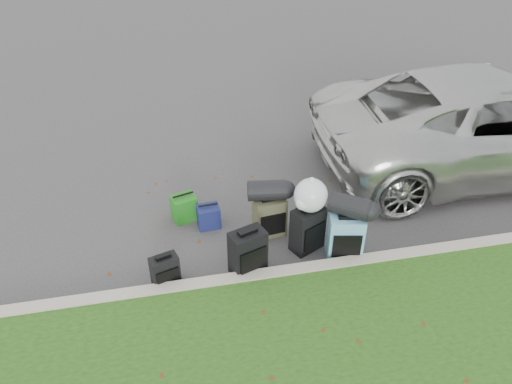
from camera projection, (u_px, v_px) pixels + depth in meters
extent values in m
plane|color=#383535|center=(266.00, 230.00, 7.22)|extent=(120.00, 120.00, 0.00)
cube|color=#9E937F|center=(282.00, 274.00, 6.37)|extent=(120.00, 0.18, 0.15)
imported|color=#B7B7B2|center=(491.00, 121.00, 8.26)|extent=(5.91, 2.85, 1.62)
cube|color=black|center=(165.00, 271.00, 6.22)|extent=(0.39, 0.28, 0.43)
cube|color=black|center=(248.00, 253.00, 6.35)|extent=(0.51, 0.40, 0.65)
cube|color=#373724|center=(269.00, 217.00, 6.99)|extent=(0.47, 0.33, 0.60)
cube|color=teal|center=(345.00, 237.00, 6.59)|extent=(0.50, 0.35, 0.65)
cube|color=black|center=(308.00, 229.00, 6.72)|extent=(0.51, 0.43, 0.65)
cube|color=#1D6F18|center=(184.00, 208.00, 7.33)|extent=(0.41, 0.36, 0.39)
cube|color=#171E52|center=(209.00, 217.00, 7.20)|extent=(0.33, 0.27, 0.34)
cylinder|color=black|center=(267.00, 190.00, 6.75)|extent=(0.55, 0.35, 0.28)
cylinder|color=black|center=(350.00, 206.00, 6.37)|extent=(0.58, 0.54, 0.29)
sphere|color=silver|center=(311.00, 195.00, 6.42)|extent=(0.44, 0.44, 0.44)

